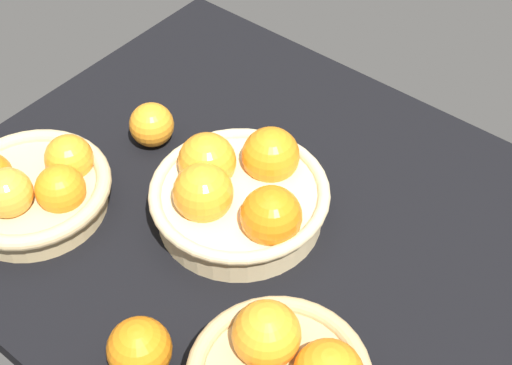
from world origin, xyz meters
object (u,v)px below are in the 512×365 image
Objects in this scene: basket_center at (239,193)px; loose_orange_front_gap at (139,349)px; loose_orange_back_gap at (152,125)px; basket_far_right at (32,188)px.

basket_center is 3.25× the size of loose_orange_front_gap.
basket_center is at bearing -75.94° from loose_orange_front_gap.
loose_orange_front_gap is (-6.34, 25.33, -0.76)cm from basket_center.
basket_center is at bearing 170.44° from loose_orange_back_gap.
loose_orange_back_gap is at bearing -47.40° from loose_orange_front_gap.
basket_far_right is 2.94× the size of loose_orange_front_gap.
loose_orange_back_gap is at bearing -98.91° from basket_far_right.
basket_far_right is at bearing -16.11° from loose_orange_front_gap.
basket_center is (-23.21, -16.79, 0.70)cm from basket_far_right.
loose_orange_front_gap is at bearing 104.06° from basket_center.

